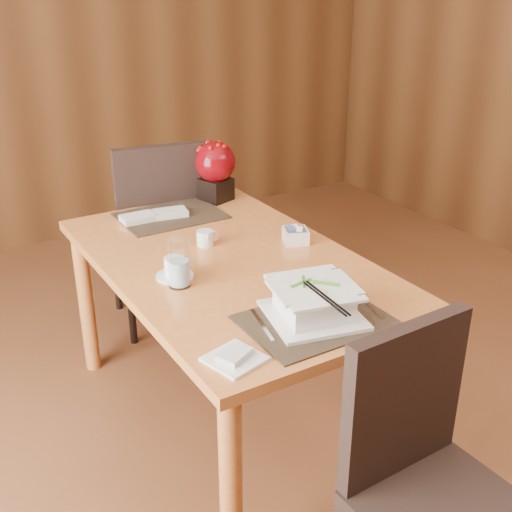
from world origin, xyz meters
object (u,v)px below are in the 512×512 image
coffee_cup (174,269)px  sugar_caddy (296,236)px  dining_table (231,282)px  near_chair (428,472)px  far_chair (160,227)px  soup_setting (314,302)px  bread_plate (235,359)px  water_glass (179,263)px  berry_decor (215,168)px  creamer_jug (205,238)px

coffee_cup → sugar_caddy: (0.56, 0.04, -0.00)m
dining_table → coffee_cup: size_ratio=10.98×
near_chair → far_chair: size_ratio=0.91×
soup_setting → near_chair: 0.60m
far_chair → bread_plate: bearing=84.1°
coffee_cup → dining_table: bearing=6.7°
water_glass → bread_plate: water_glass is taller
water_glass → coffee_cup: bearing=79.2°
coffee_cup → berry_decor: bearing=52.0°
sugar_caddy → bread_plate: (-0.64, -0.62, -0.02)m
water_glass → dining_table: bearing=21.1°
berry_decor → sugar_caddy: bearing=-87.3°
dining_table → berry_decor: berry_decor is taller
coffee_cup → near_chair: 1.09m
dining_table → coffee_cup: (-0.25, -0.03, 0.13)m
sugar_caddy → berry_decor: size_ratio=0.34×
water_glass → berry_decor: bearing=54.0°
dining_table → water_glass: bearing=-158.9°
creamer_jug → sugar_caddy: 0.37m
soup_setting → far_chair: 1.42m
water_glass → creamer_jug: size_ratio=2.07×
creamer_jug → bread_plate: size_ratio=0.59×
soup_setting → sugar_caddy: bearing=73.5°
creamer_jug → sugar_caddy: (0.33, -0.16, -0.00)m
water_glass → near_chair: bearing=-73.5°
near_chair → far_chair: bearing=86.9°
sugar_caddy → near_chair: near_chair is taller
bread_plate → near_chair: bearing=-51.7°
berry_decor → near_chair: 1.76m
coffee_cup → creamer_jug: 0.31m
dining_table → coffee_cup: bearing=-173.3°
near_chair → soup_setting: bearing=90.1°
creamer_jug → bread_plate: bearing=-105.7°
sugar_caddy → bread_plate: bearing=-135.6°
sugar_caddy → dining_table: bearing=-178.0°
water_glass → far_chair: 1.06m
far_chair → soup_setting: bearing=96.5°
berry_decor → bread_plate: (-0.61, -1.25, -0.16)m
berry_decor → soup_setting: bearing=-103.1°
creamer_jug → near_chair: (0.04, -1.23, -0.26)m
berry_decor → far_chair: berry_decor is taller
creamer_jug → bread_plate: 0.85m
water_glass → berry_decor: 0.92m
soup_setting → bread_plate: (-0.33, -0.08, -0.05)m
coffee_cup → bread_plate: (-0.08, -0.58, -0.03)m
sugar_caddy → far_chair: (-0.24, 0.86, -0.20)m
berry_decor → near_chair: (-0.26, -1.70, -0.39)m
bread_plate → far_chair: bearing=75.0°
coffee_cup → water_glass: size_ratio=0.77×
soup_setting → water_glass: 0.51m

